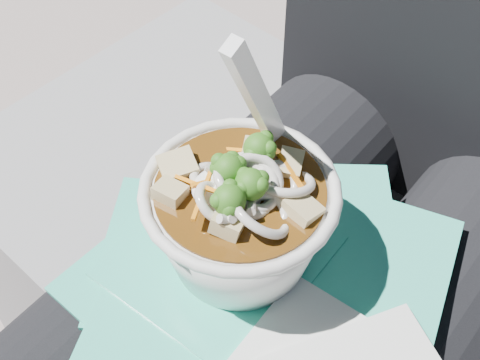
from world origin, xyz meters
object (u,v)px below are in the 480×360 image
Objects in this scene: person_body at (338,250)px; plastic_bag at (243,279)px; lap at (279,330)px; udon_bowl at (241,213)px.

plastic_bag is (-0.02, -0.12, 0.07)m from person_body.
plastic_bag is at bearing -101.22° from person_body.
person_body is at bearing 90.00° from lap.
person_body is at bearing 78.78° from plastic_bag.
udon_bowl is (-0.04, -0.10, 0.13)m from person_body.
lap is 0.10m from plastic_bag.
person_body reaches higher than udon_bowl.
person_body is 0.14m from plastic_bag.
lap is 2.43× the size of udon_bowl.
udon_bowl reaches higher than plastic_bag.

